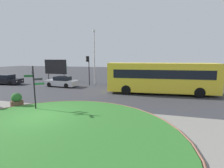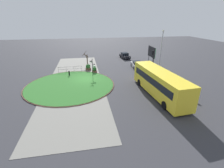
# 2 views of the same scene
# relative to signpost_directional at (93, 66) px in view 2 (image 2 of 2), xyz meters

# --- Properties ---
(ground) EXTENTS (120.00, 120.00, 0.00)m
(ground) POSITION_rel_signpost_directional_xyz_m (1.33, -1.31, -1.87)
(ground) COLOR #333338
(sidewalk_paving) EXTENTS (32.00, 8.58, 0.02)m
(sidewalk_paving) POSITION_rel_signpost_directional_xyz_m (1.33, -3.02, -1.86)
(sidewalk_paving) COLOR gray
(sidewalk_paving) RESTS_ON ground
(grass_island) EXTENTS (13.32, 13.32, 0.10)m
(grass_island) POSITION_rel_signpost_directional_xyz_m (3.55, -3.72, -1.82)
(grass_island) COLOR #2D6B28
(grass_island) RESTS_ON ground
(grass_kerb_ring) EXTENTS (13.63, 13.63, 0.11)m
(grass_kerb_ring) POSITION_rel_signpost_directional_xyz_m (3.55, -3.72, -1.81)
(grass_kerb_ring) COLOR brown
(grass_kerb_ring) RESTS_ON ground
(signpost_directional) EXTENTS (1.10, 0.96, 3.25)m
(signpost_directional) POSITION_rel_signpost_directional_xyz_m (0.00, 0.00, 0.00)
(signpost_directional) COLOR black
(signpost_directional) RESTS_ON ground
(bollard_foreground) EXTENTS (0.23, 0.23, 0.92)m
(bollard_foreground) POSITION_rel_signpost_directional_xyz_m (-1.03, -4.19, -1.39)
(bollard_foreground) COLOR black
(bollard_foreground) RESTS_ON ground
(railing_grass_edge) EXTENTS (0.31, 4.41, 1.02)m
(railing_grass_edge) POSITION_rel_signpost_directional_xyz_m (-3.35, -4.16, -1.20)
(railing_grass_edge) COLOR black
(railing_grass_edge) RESTS_ON ground
(bus_yellow) EXTENTS (11.32, 3.40, 3.28)m
(bus_yellow) POSITION_rel_signpost_directional_xyz_m (9.01, 8.26, -0.10)
(bus_yellow) COLOR yellow
(bus_yellow) RESTS_ON ground
(car_near_lane) EXTENTS (4.46, 2.13, 1.37)m
(car_near_lane) POSITION_rel_signpost_directional_xyz_m (-3.73, 9.40, -1.23)
(car_near_lane) COLOR #B7B7BC
(car_near_lane) RESTS_ON ground
(car_far_lane) EXTENTS (4.15, 2.10, 1.41)m
(car_far_lane) POSITION_rel_signpost_directional_xyz_m (-12.58, 9.06, -1.22)
(car_far_lane) COLOR black
(car_far_lane) RESTS_ON ground
(traffic_light_near) EXTENTS (0.49, 0.31, 4.08)m
(traffic_light_near) POSITION_rel_signpost_directional_xyz_m (-0.73, 11.41, 1.11)
(traffic_light_near) COLOR black
(traffic_light_near) RESTS_ON ground
(lamppost_tall) EXTENTS (0.32, 0.32, 7.79)m
(lamppost_tall) POSITION_rel_signpost_directional_xyz_m (-0.27, 12.70, 2.32)
(lamppost_tall) COLOR #B7B7BC
(lamppost_tall) RESTS_ON ground
(billboard_left) EXTENTS (4.19, 0.24, 3.57)m
(billboard_left) POSITION_rel_signpost_directional_xyz_m (-7.86, 14.27, 0.44)
(billboard_left) COLOR black
(billboard_left) RESTS_ON ground
(planter_near_signpost) EXTENTS (1.09, 1.09, 1.20)m
(planter_near_signpost) POSITION_rel_signpost_directional_xyz_m (-3.90, -0.69, -1.33)
(planter_near_signpost) COLOR brown
(planter_near_signpost) RESTS_ON ground
(planter_kerbside) EXTENTS (0.93, 0.93, 1.07)m
(planter_kerbside) POSITION_rel_signpost_directional_xyz_m (-2.20, 0.44, -1.39)
(planter_kerbside) COLOR brown
(planter_kerbside) RESTS_ON ground
(street_tree_bare) EXTENTS (1.66, 1.31, 3.04)m
(street_tree_bare) POSITION_rel_signpost_directional_xyz_m (-7.44, -0.80, -0.40)
(street_tree_bare) COLOR #423323
(street_tree_bare) RESTS_ON ground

